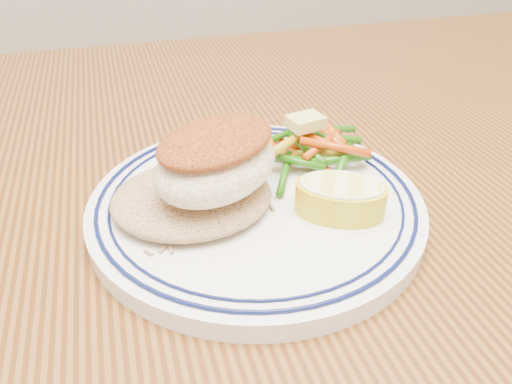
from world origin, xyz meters
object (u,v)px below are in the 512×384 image
object	(u,v)px
vegetable_pile	(312,146)
lemon_wedge	(341,197)
plate	(256,203)
dining_table	(271,275)
fish_fillet	(216,159)
rice_pilaf	(192,193)

from	to	relation	value
vegetable_pile	lemon_wedge	bearing A→B (deg)	-96.84
plate	lemon_wedge	distance (m)	0.07
vegetable_pile	dining_table	bearing A→B (deg)	-163.43
fish_fillet	vegetable_pile	distance (m)	0.11
plate	vegetable_pile	distance (m)	0.08
plate	rice_pilaf	size ratio (longest dim) A/B	2.14
plate	fish_fillet	world-z (taller)	fish_fillet
rice_pilaf	lemon_wedge	bearing A→B (deg)	-20.77
dining_table	plate	distance (m)	0.11
rice_pilaf	lemon_wedge	world-z (taller)	lemon_wedge
dining_table	fish_fillet	xyz separation A→B (m)	(-0.05, -0.04, 0.15)
rice_pilaf	vegetable_pile	size ratio (longest dim) A/B	1.13
plate	lemon_wedge	bearing A→B (deg)	-34.53
rice_pilaf	lemon_wedge	xyz separation A→B (m)	(0.10, -0.04, 0.00)
dining_table	lemon_wedge	size ratio (longest dim) A/B	18.69
vegetable_pile	lemon_wedge	world-z (taller)	vegetable_pile
dining_table	vegetable_pile	distance (m)	0.13
fish_fillet	plate	bearing A→B (deg)	10.53
rice_pilaf	fish_fillet	xyz separation A→B (m)	(0.02, -0.01, 0.03)
plate	fish_fillet	distance (m)	0.06
rice_pilaf	dining_table	bearing A→B (deg)	21.08
fish_fillet	lemon_wedge	world-z (taller)	fish_fillet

